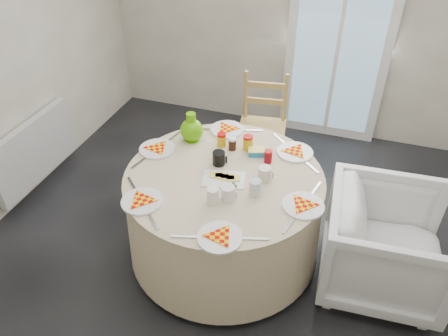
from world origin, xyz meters
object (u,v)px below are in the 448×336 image
(green_pitcher, at_px, (191,125))
(table, at_px, (224,214))
(armchair, at_px, (387,243))
(radiator, at_px, (35,151))
(wooden_chair, at_px, (262,128))

(green_pitcher, bearing_deg, table, -63.53)
(green_pitcher, bearing_deg, armchair, -31.30)
(radiator, xyz_separation_m, wooden_chair, (1.83, 0.87, 0.09))
(radiator, height_order, table, table)
(table, relative_size, green_pitcher, 6.26)
(wooden_chair, distance_m, armchair, 1.55)
(armchair, bearing_deg, green_pitcher, 75.90)
(radiator, relative_size, wooden_chair, 1.06)
(table, relative_size, wooden_chair, 1.50)
(armchair, xyz_separation_m, green_pitcher, (-1.52, 0.28, 0.48))
(green_pitcher, bearing_deg, radiator, 163.44)
(table, bearing_deg, armchair, 3.22)
(wooden_chair, height_order, green_pitcher, green_pitcher)
(radiator, distance_m, green_pitcher, 1.55)
(wooden_chair, distance_m, green_pitcher, 0.93)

